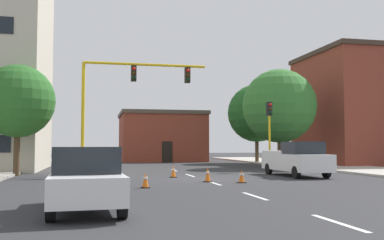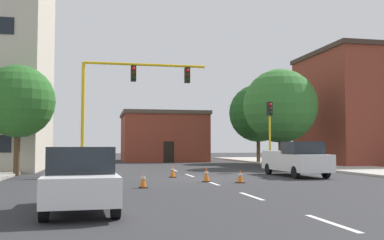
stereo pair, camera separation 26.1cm
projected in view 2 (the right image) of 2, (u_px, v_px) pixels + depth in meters
The scene contains 20 objects.
ground_plane at pixel (199, 179), 23.80m from camera, with size 160.00×160.00×0.00m, color #2D2D30.
sidewalk_right at pixel (341, 168), 34.26m from camera, with size 6.00×56.00×0.14m, color #B2ADA3.
lane_stripe_seg_0 at pixel (331, 223), 10.11m from camera, with size 0.16×2.40×0.01m, color silver.
lane_stripe_seg_1 at pixel (251, 196), 15.49m from camera, with size 0.16×2.40×0.01m, color silver.
lane_stripe_seg_2 at pixel (213, 183), 20.87m from camera, with size 0.16×2.40×0.01m, color silver.
lane_stripe_seg_3 at pixel (190, 175), 26.25m from camera, with size 0.16×2.40×0.01m, color silver.
lane_stripe_seg_4 at pixel (174, 170), 31.62m from camera, with size 0.16×2.40×0.01m, color silver.
building_brick_center at pixel (162, 137), 51.07m from camera, with size 9.38×9.89×5.54m.
building_row_right at pixel (373, 109), 41.08m from camera, with size 11.91×10.14×10.35m.
traffic_signal_gantry at pixel (100, 138), 26.44m from camera, with size 8.36×1.20×6.83m.
traffic_light_pole_right at pixel (270, 120), 30.64m from camera, with size 0.32×0.47×4.80m.
tree_right_mid at pixel (280, 106), 35.80m from camera, with size 5.97×5.97×7.97m.
tree_left_near at pixel (18, 101), 26.26m from camera, with size 4.32×4.32×6.57m.
tree_right_far at pixel (258, 113), 44.70m from camera, with size 5.83×5.83×7.97m.
pickup_truck_white at pixel (296, 159), 25.59m from camera, with size 2.13×5.45×1.99m.
sedan_white_near_left at pixel (81, 178), 12.07m from camera, with size 2.06×4.58×1.74m.
traffic_cone_roadside_a at pixel (206, 175), 21.55m from camera, with size 0.36×0.36×0.72m.
traffic_cone_roadside_b at pixel (240, 176), 21.00m from camera, with size 0.36×0.36×0.62m.
traffic_cone_roadside_c at pixel (143, 180), 18.51m from camera, with size 0.36×0.36×0.65m.
traffic_cone_roadside_d at pixel (173, 171), 24.60m from camera, with size 0.36×0.36×0.68m.
Camera 2 is at (-5.20, -23.38, 1.78)m, focal length 41.42 mm.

